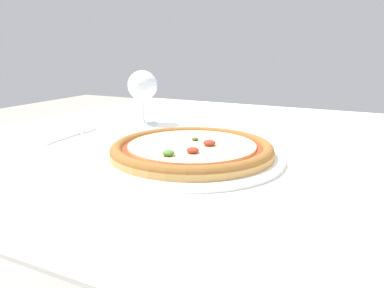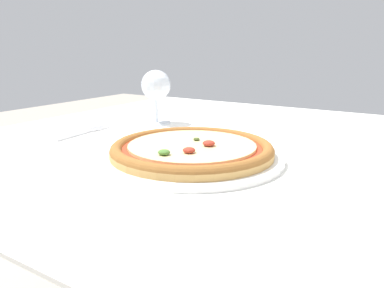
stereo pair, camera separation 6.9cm
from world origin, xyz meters
name	(u,v)px [view 1 (the left image)]	position (x,y,z in m)	size (l,w,h in m)	color
dining_table	(260,179)	(0.00, 0.00, 0.65)	(1.33, 1.09, 0.72)	brown
pizza_plate	(192,151)	(-0.09, -0.16, 0.74)	(0.34, 0.34, 0.04)	white
fork	(71,135)	(-0.42, -0.12, 0.73)	(0.04, 0.17, 0.00)	silver
wine_glass_far_left	(142,87)	(-0.35, 0.07, 0.82)	(0.08, 0.08, 0.14)	silver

